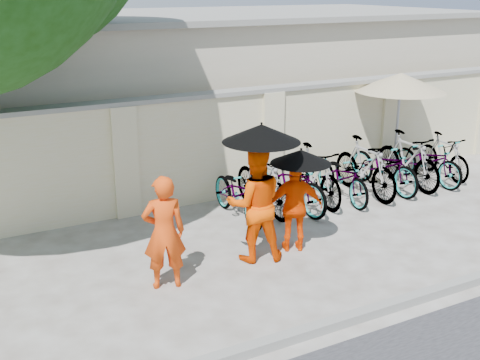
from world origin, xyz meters
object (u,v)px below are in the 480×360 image
monk_left (164,232)px  monk_center (255,204)px  monk_right (295,207)px  patio_umbrella (401,83)px

monk_left → monk_center: (1.51, 0.19, 0.08)m
monk_left → monk_right: monk_left is taller
monk_center → patio_umbrella: (4.64, 2.13, 1.14)m
monk_right → patio_umbrella: size_ratio=0.62×
monk_center → monk_right: size_ratio=1.23×
monk_center → patio_umbrella: bearing=-136.9°
monk_center → monk_left: bearing=25.6°
monk_center → monk_right: bearing=-162.6°
monk_center → patio_umbrella: 5.24m
monk_left → monk_center: monk_center is taller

